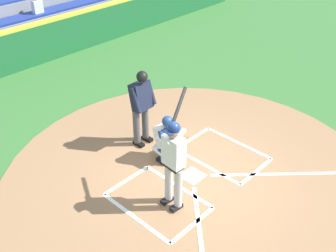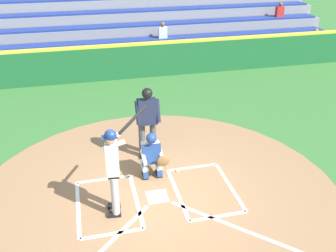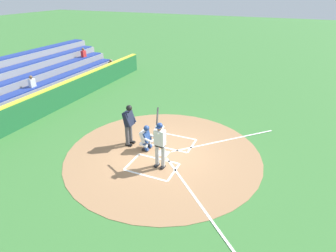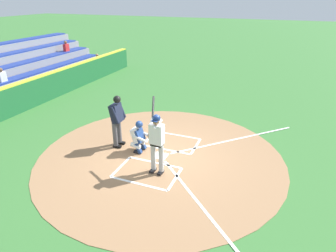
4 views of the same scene
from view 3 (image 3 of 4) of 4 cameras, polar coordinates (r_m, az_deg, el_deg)
ground_plane at (r=11.78m, az=-0.96°, el=-5.61°), size 120.00×120.00×0.00m
dirt_circle at (r=11.77m, az=-0.96°, el=-5.58°), size 8.00×8.00×0.01m
home_plate_and_chalk at (r=11.49m, az=3.07°, el=-6.46°), size 7.93×4.91×0.01m
batter at (r=10.42m, az=-1.69°, el=-3.17°), size 0.97×0.66×2.13m
catcher at (r=11.83m, az=-4.34°, el=-2.22°), size 0.59×0.60×1.13m
plate_umpire at (r=12.04m, az=-7.91°, el=0.74°), size 0.58×0.41×1.86m
baseball at (r=12.58m, az=-3.18°, el=-3.19°), size 0.07×0.07×0.07m
backstop_wall at (r=15.78m, az=-26.71°, el=2.74°), size 22.00×0.36×1.31m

